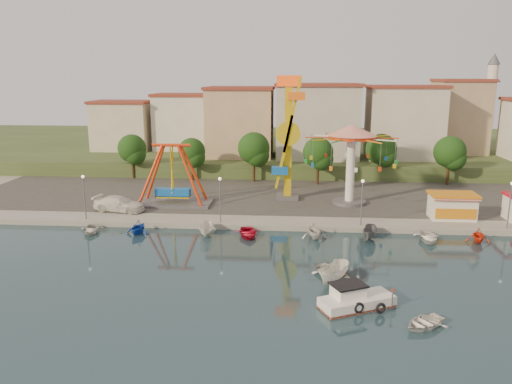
# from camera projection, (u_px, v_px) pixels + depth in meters

# --- Properties ---
(ground) EXTENTS (200.00, 200.00, 0.00)m
(ground) POSITION_uv_depth(u_px,v_px,m) (288.00, 272.00, 44.51)
(ground) COLOR #122A33
(ground) RESTS_ON ground
(quay_deck) EXTENTS (200.00, 100.00, 0.60)m
(quay_deck) POSITION_uv_depth(u_px,v_px,m) (292.00, 157.00, 104.62)
(quay_deck) COLOR #9E998E
(quay_deck) RESTS_ON ground
(asphalt_pad) EXTENTS (90.00, 28.00, 0.01)m
(asphalt_pad) POSITION_uv_depth(u_px,v_px,m) (291.00, 190.00, 73.49)
(asphalt_pad) COLOR #4C4944
(asphalt_pad) RESTS_ON quay_deck
(hill_terrace) EXTENTS (200.00, 60.00, 3.00)m
(hill_terrace) POSITION_uv_depth(u_px,v_px,m) (293.00, 148.00, 109.19)
(hill_terrace) COLOR #384C26
(hill_terrace) RESTS_ON ground
(pirate_ship_ride) EXTENTS (10.00, 5.00, 8.00)m
(pirate_ship_ride) POSITION_uv_depth(u_px,v_px,m) (172.00, 176.00, 64.71)
(pirate_ship_ride) COLOR #59595E
(pirate_ship_ride) RESTS_ON quay_deck
(kamikaze_tower) EXTENTS (3.73, 3.10, 16.50)m
(kamikaze_tower) POSITION_uv_depth(u_px,v_px,m) (289.00, 141.00, 66.44)
(kamikaze_tower) COLOR #59595E
(kamikaze_tower) RESTS_ON quay_deck
(wave_swinger) EXTENTS (11.60, 11.60, 10.40)m
(wave_swinger) POSITION_uv_depth(u_px,v_px,m) (351.00, 146.00, 64.14)
(wave_swinger) COLOR #59595E
(wave_swinger) RESTS_ON quay_deck
(booth_left) EXTENTS (5.40, 3.78, 3.08)m
(booth_left) POSITION_uv_depth(u_px,v_px,m) (452.00, 206.00, 58.59)
(booth_left) COLOR white
(booth_left) RESTS_ON quay_deck
(lamp_post_0) EXTENTS (0.14, 0.14, 5.00)m
(lamp_post_0) POSITION_uv_depth(u_px,v_px,m) (85.00, 198.00, 58.22)
(lamp_post_0) COLOR #59595E
(lamp_post_0) RESTS_ON quay_deck
(lamp_post_1) EXTENTS (0.14, 0.14, 5.00)m
(lamp_post_1) POSITION_uv_depth(u_px,v_px,m) (220.00, 201.00, 57.02)
(lamp_post_1) COLOR #59595E
(lamp_post_1) RESTS_ON quay_deck
(lamp_post_2) EXTENTS (0.14, 0.14, 5.00)m
(lamp_post_2) POSITION_uv_depth(u_px,v_px,m) (362.00, 204.00, 55.82)
(lamp_post_2) COLOR #59595E
(lamp_post_2) RESTS_ON quay_deck
(lamp_post_3) EXTENTS (0.14, 0.14, 5.00)m
(lamp_post_3) POSITION_uv_depth(u_px,v_px,m) (509.00, 207.00, 54.62)
(lamp_post_3) COLOR #59595E
(lamp_post_3) RESTS_ON quay_deck
(tree_0) EXTENTS (4.60, 4.60, 7.19)m
(tree_0) POSITION_uv_depth(u_px,v_px,m) (132.00, 149.00, 81.09)
(tree_0) COLOR #382314
(tree_0) RESTS_ON quay_deck
(tree_1) EXTENTS (4.35, 4.35, 6.80)m
(tree_1) POSITION_uv_depth(u_px,v_px,m) (192.00, 152.00, 79.69)
(tree_1) COLOR #382314
(tree_1) RESTS_ON quay_deck
(tree_2) EXTENTS (5.02, 5.02, 7.85)m
(tree_2) POSITION_uv_depth(u_px,v_px,m) (254.00, 148.00, 78.36)
(tree_2) COLOR #382314
(tree_2) RESTS_ON quay_deck
(tree_3) EXTENTS (4.68, 4.68, 7.32)m
(tree_3) POSITION_uv_depth(u_px,v_px,m) (318.00, 153.00, 76.29)
(tree_3) COLOR #382314
(tree_3) RESTS_ON quay_deck
(tree_4) EXTENTS (4.86, 4.86, 7.60)m
(tree_4) POSITION_uv_depth(u_px,v_px,m) (381.00, 149.00, 78.40)
(tree_4) COLOR #382314
(tree_4) RESTS_ON quay_deck
(tree_5) EXTENTS (4.83, 4.83, 7.54)m
(tree_5) POSITION_uv_depth(u_px,v_px,m) (450.00, 152.00, 75.89)
(tree_5) COLOR #382314
(tree_5) RESTS_ON quay_deck
(building_0) EXTENTS (9.26, 9.53, 11.87)m
(building_0) POSITION_uv_depth(u_px,v_px,m) (107.00, 122.00, 89.67)
(building_0) COLOR beige
(building_0) RESTS_ON hill_terrace
(building_1) EXTENTS (12.33, 9.01, 8.63)m
(building_1) POSITION_uv_depth(u_px,v_px,m) (180.00, 128.00, 94.30)
(building_1) COLOR silver
(building_1) RESTS_ON hill_terrace
(building_2) EXTENTS (11.95, 9.28, 11.23)m
(building_2) POSITION_uv_depth(u_px,v_px,m) (249.00, 122.00, 93.58)
(building_2) COLOR tan
(building_2) RESTS_ON hill_terrace
(building_3) EXTENTS (12.59, 10.50, 9.20)m
(building_3) POSITION_uv_depth(u_px,v_px,m) (324.00, 129.00, 89.71)
(building_3) COLOR beige
(building_3) RESTS_ON hill_terrace
(building_4) EXTENTS (10.75, 9.23, 9.24)m
(building_4) POSITION_uv_depth(u_px,v_px,m) (396.00, 128.00, 92.00)
(building_4) COLOR beige
(building_4) RESTS_ON hill_terrace
(building_5) EXTENTS (12.77, 10.96, 11.21)m
(building_5) POSITION_uv_depth(u_px,v_px,m) (474.00, 124.00, 88.96)
(building_5) COLOR tan
(building_5) RESTS_ON hill_terrace
(minaret) EXTENTS (2.80, 2.80, 18.00)m
(minaret) POSITION_uv_depth(u_px,v_px,m) (490.00, 101.00, 91.35)
(minaret) COLOR silver
(minaret) RESTS_ON hill_terrace
(cabin_motorboat) EXTENTS (6.06, 4.41, 2.00)m
(cabin_motorboat) POSITION_uv_depth(u_px,v_px,m) (355.00, 301.00, 37.68)
(cabin_motorboat) COLOR white
(cabin_motorboat) RESTS_ON ground
(rowboat_a) EXTENTS (4.64, 4.83, 0.82)m
(rowboat_a) POSITION_uv_depth(u_px,v_px,m) (334.00, 272.00, 43.47)
(rowboat_a) COLOR silver
(rowboat_a) RESTS_ON ground
(rowboat_b) EXTENTS (4.13, 3.95, 0.70)m
(rowboat_b) POSITION_uv_depth(u_px,v_px,m) (424.00, 322.00, 34.76)
(rowboat_b) COLOR white
(rowboat_b) RESTS_ON ground
(skiff) EXTENTS (3.70, 4.47, 1.66)m
(skiff) POSITION_uv_depth(u_px,v_px,m) (334.00, 273.00, 42.12)
(skiff) COLOR white
(skiff) RESTS_ON ground
(van) EXTENTS (6.75, 3.63, 1.86)m
(van) POSITION_uv_depth(u_px,v_px,m) (119.00, 204.00, 61.97)
(van) COLOR silver
(van) RESTS_ON quay_deck
(moored_boat_0) EXTENTS (3.25, 3.98, 0.72)m
(moored_boat_0) POSITION_uv_depth(u_px,v_px,m) (91.00, 229.00, 55.60)
(moored_boat_0) COLOR silver
(moored_boat_0) RESTS_ON ground
(moored_boat_1) EXTENTS (3.03, 3.36, 1.56)m
(moored_boat_1) POSITION_uv_depth(u_px,v_px,m) (138.00, 227.00, 55.10)
(moored_boat_1) COLOR #133FAD
(moored_boat_1) RESTS_ON ground
(moored_boat_2) EXTENTS (1.46, 3.62, 1.38)m
(moored_boat_2) POSITION_uv_depth(u_px,v_px,m) (206.00, 229.00, 54.55)
(moored_boat_2) COLOR silver
(moored_boat_2) RESTS_ON ground
(moored_boat_3) EXTENTS (3.52, 4.38, 0.81)m
(moored_boat_3) POSITION_uv_depth(u_px,v_px,m) (248.00, 233.00, 54.27)
(moored_boat_3) COLOR red
(moored_boat_3) RESTS_ON ground
(moored_boat_4) EXTENTS (3.46, 3.77, 1.67)m
(moored_boat_4) POSITION_uv_depth(u_px,v_px,m) (314.00, 231.00, 53.64)
(moored_boat_4) COLOR silver
(moored_boat_4) RESTS_ON ground
(moored_boat_5) EXTENTS (2.25, 3.88, 1.41)m
(moored_boat_5) POSITION_uv_depth(u_px,v_px,m) (370.00, 233.00, 53.22)
(moored_boat_5) COLOR #5D5C61
(moored_boat_5) RESTS_ON ground
(moored_boat_6) EXTENTS (3.08, 4.08, 0.80)m
(moored_boat_6) POSITION_uv_depth(u_px,v_px,m) (428.00, 237.00, 52.83)
(moored_boat_6) COLOR white
(moored_boat_6) RESTS_ON ground
(moored_boat_7) EXTENTS (3.11, 3.39, 1.50)m
(moored_boat_7) POSITION_uv_depth(u_px,v_px,m) (478.00, 235.00, 52.37)
(moored_boat_7) COLOR red
(moored_boat_7) RESTS_ON ground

